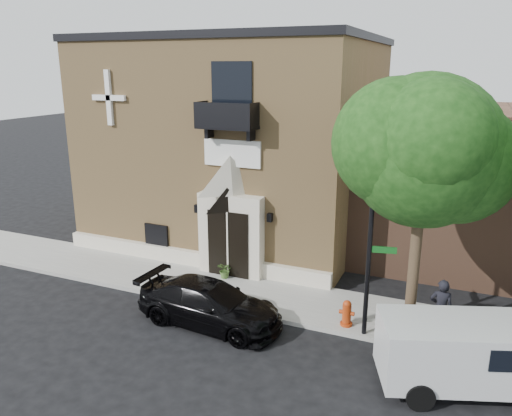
{
  "coord_description": "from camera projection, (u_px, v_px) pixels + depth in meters",
  "views": [
    {
      "loc": [
        7.09,
        -13.63,
        8.03
      ],
      "look_at": [
        0.37,
        2.0,
        3.18
      ],
      "focal_mm": 35.0,
      "sensor_mm": 36.0,
      "label": 1
    }
  ],
  "objects": [
    {
      "name": "sidewalk",
      "position": [
        267.0,
        297.0,
        17.86
      ],
      "size": [
        42.0,
        3.0,
        0.15
      ],
      "primitive_type": "cube",
      "color": "gray",
      "rests_on": "ground"
    },
    {
      "name": "pedestrian_near",
      "position": [
        441.0,
        309.0,
        14.8
      ],
      "size": [
        0.69,
        0.46,
        1.87
      ],
      "primitive_type": "imported",
      "rotation": [
        0.0,
        0.0,
        3.16
      ],
      "color": "black",
      "rests_on": "sidewalk"
    },
    {
      "name": "street_sign",
      "position": [
        370.0,
        251.0,
        14.55
      ],
      "size": [
        0.94,
        0.84,
        5.33
      ],
      "rotation": [
        0.0,
        0.0,
        0.2
      ],
      "color": "black",
      "rests_on": "sidewalk"
    },
    {
      "name": "cargo_van",
      "position": [
        480.0,
        353.0,
        12.57
      ],
      "size": [
        4.97,
        3.3,
        1.89
      ],
      "rotation": [
        0.0,
        0.0,
        0.35
      ],
      "color": "silver",
      "rests_on": "ground"
    },
    {
      "name": "fire_hydrant",
      "position": [
        347.0,
        313.0,
        15.64
      ],
      "size": [
        0.48,
        0.39,
        0.85
      ],
      "color": "#9D300E",
      "rests_on": "sidewalk"
    },
    {
      "name": "ground",
      "position": [
        223.0,
        311.0,
        16.94
      ],
      "size": [
        120.0,
        120.0,
        0.0
      ],
      "primitive_type": "plane",
      "color": "black",
      "rests_on": "ground"
    },
    {
      "name": "street_tree_left",
      "position": [
        425.0,
        150.0,
        13.35
      ],
      "size": [
        4.97,
        4.38,
        7.77
      ],
      "color": "#38281C",
      "rests_on": "sidewalk"
    },
    {
      "name": "planter",
      "position": [
        225.0,
        270.0,
        19.16
      ],
      "size": [
        0.72,
        0.67,
        0.64
      ],
      "primitive_type": "imported",
      "rotation": [
        0.0,
        0.0,
        -0.37
      ],
      "color": "#496C2D",
      "rests_on": "sidewalk"
    },
    {
      "name": "church",
      "position": [
        241.0,
        140.0,
        23.83
      ],
      "size": [
        12.2,
        11.01,
        9.3
      ],
      "color": "tan",
      "rests_on": "ground"
    },
    {
      "name": "black_sedan",
      "position": [
        210.0,
        304.0,
        15.95
      ],
      "size": [
        4.97,
        2.29,
        1.41
      ],
      "primitive_type": "imported",
      "rotation": [
        0.0,
        0.0,
        1.5
      ],
      "color": "black",
      "rests_on": "ground"
    }
  ]
}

